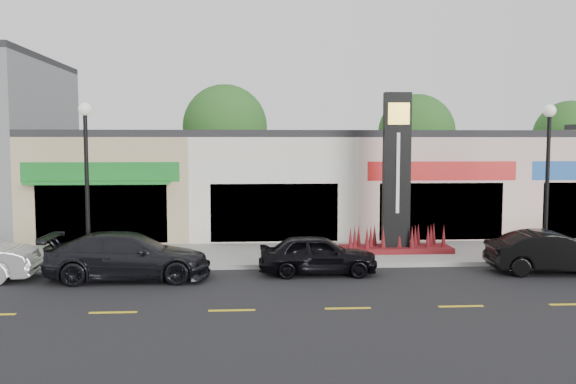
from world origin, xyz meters
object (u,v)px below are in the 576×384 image
object	(u,v)px
lamp_west_near	(86,167)
car_black_conv	(553,252)
lamp_east_near	(548,166)
car_black_sedan	(318,254)
car_dark_sedan	(129,256)
pylon_sign	(396,196)

from	to	relation	value
lamp_west_near	car_black_conv	world-z (taller)	lamp_west_near
lamp_east_near	car_black_sedan	distance (m)	8.89
lamp_east_near	car_black_conv	distance (m)	3.33
lamp_east_near	car_black_sedan	bearing A→B (deg)	-170.61
car_dark_sedan	car_black_sedan	distance (m)	6.03
lamp_west_near	car_black_sedan	xyz separation A→B (m)	(7.68, -1.38, -2.82)
pylon_sign	car_black_conv	bearing A→B (deg)	-37.73
lamp_west_near	car_dark_sedan	world-z (taller)	lamp_west_near
pylon_sign	car_dark_sedan	xyz separation A→B (m)	(-9.33, -3.42, -1.53)
lamp_east_near	pylon_sign	distance (m)	5.42
car_black_conv	pylon_sign	bearing A→B (deg)	57.55
lamp_east_near	car_black_conv	size ratio (longest dim) A/B	1.30
lamp_west_near	car_dark_sedan	size ratio (longest dim) A/B	1.07
lamp_east_near	car_black_sedan	world-z (taller)	lamp_east_near
pylon_sign	car_black_sedan	bearing A→B (deg)	-137.18
lamp_west_near	car_black_sedan	size ratio (longest dim) A/B	1.42
lamp_west_near	car_dark_sedan	bearing A→B (deg)	-45.89
lamp_east_near	car_dark_sedan	xyz separation A→B (m)	(-14.33, -1.72, -2.74)
car_dark_sedan	lamp_west_near	bearing A→B (deg)	44.38
lamp_west_near	pylon_sign	world-z (taller)	pylon_sign
lamp_west_near	car_black_conv	size ratio (longest dim) A/B	1.30
pylon_sign	lamp_west_near	bearing A→B (deg)	-171.23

